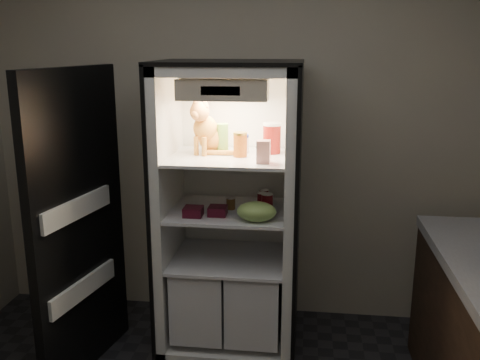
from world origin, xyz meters
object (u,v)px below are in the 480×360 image
at_px(tabby_cat, 209,132).
at_px(refrigerator, 230,228).
at_px(mayo_tub, 242,144).
at_px(soda_can_a, 264,198).
at_px(soda_can_b, 262,201).
at_px(grape_bag, 257,212).
at_px(berry_box_left, 193,212).
at_px(berry_box_right, 218,211).
at_px(condiment_jar, 231,203).
at_px(salsa_jar, 240,144).
at_px(cream_carton, 263,152).
at_px(soda_can_c, 267,204).
at_px(parmesan_shaker, 223,139).
at_px(pepper_jar, 272,138).

bearing_deg(tabby_cat, refrigerator, 11.72).
height_order(mayo_tub, soda_can_a, mayo_tub).
distance_m(mayo_tub, soda_can_b, 0.39).
distance_m(grape_bag, berry_box_left, 0.40).
bearing_deg(soda_can_a, berry_box_right, -140.69).
xyz_separation_m(soda_can_a, condiment_jar, (-0.21, -0.08, -0.02)).
distance_m(salsa_jar, grape_bag, 0.44).
xyz_separation_m(cream_carton, soda_can_c, (0.02, 0.09, -0.35)).
distance_m(parmesan_shaker, condiment_jar, 0.42).
bearing_deg(pepper_jar, soda_can_a, -146.57).
bearing_deg(soda_can_b, refrigerator, 167.90).
xyz_separation_m(tabby_cat, soda_can_a, (0.36, 0.01, -0.43)).
relative_size(tabby_cat, cream_carton, 2.75).
bearing_deg(soda_can_a, cream_carton, -86.77).
relative_size(tabby_cat, berry_box_right, 3.28).
bearing_deg(tabby_cat, soda_can_b, 10.22).
relative_size(parmesan_shaker, mayo_tub, 1.64).
relative_size(tabby_cat, parmesan_shaker, 1.91).
distance_m(soda_can_b, berry_box_right, 0.30).
bearing_deg(grape_bag, soda_can_c, 67.34).
xyz_separation_m(parmesan_shaker, pepper_jar, (0.31, 0.05, 0.00)).
distance_m(parmesan_shaker, pepper_jar, 0.31).
relative_size(soda_can_a, condiment_jar, 1.40).
bearing_deg(mayo_tub, condiment_jar, -118.97).
bearing_deg(parmesan_shaker, berry_box_left, -122.78).
height_order(tabby_cat, parmesan_shaker, tabby_cat).
bearing_deg(grape_bag, refrigerator, 126.17).
distance_m(tabby_cat, berry_box_left, 0.52).
bearing_deg(parmesan_shaker, berry_box_right, -90.94).
distance_m(berry_box_left, berry_box_right, 0.15).
bearing_deg(grape_bag, berry_box_left, 173.20).
relative_size(soda_can_c, berry_box_left, 1.19).
distance_m(pepper_jar, berry_box_right, 0.58).
xyz_separation_m(tabby_cat, salsa_jar, (0.21, -0.09, -0.06)).
distance_m(salsa_jar, soda_can_c, 0.41).
relative_size(parmesan_shaker, berry_box_right, 1.72).
distance_m(cream_carton, berry_box_left, 0.58).
height_order(tabby_cat, mayo_tub, tabby_cat).
bearing_deg(soda_can_b, grape_bag, -93.35).
xyz_separation_m(tabby_cat, berry_box_left, (-0.06, -0.25, -0.46)).
bearing_deg(soda_can_c, condiment_jar, 159.05).
bearing_deg(grape_bag, cream_carton, 50.25).
bearing_deg(salsa_jar, grape_bag, -58.35).
relative_size(refrigerator, soda_can_c, 13.83).
bearing_deg(pepper_jar, soda_can_b, -115.09).
bearing_deg(salsa_jar, parmesan_shaker, 146.96).
bearing_deg(berry_box_left, pepper_jar, 31.78).
xyz_separation_m(parmesan_shaker, soda_can_b, (0.26, -0.06, -0.39)).
bearing_deg(berry_box_right, soda_can_a, 39.31).
relative_size(salsa_jar, condiment_jar, 1.89).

